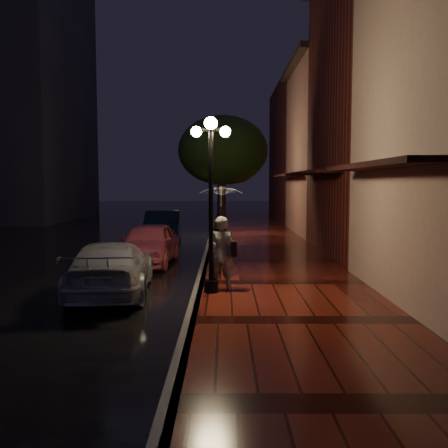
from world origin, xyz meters
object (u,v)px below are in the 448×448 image
(woman_with_umbrella, at_px, (221,221))
(pink_car, at_px, (149,243))
(silver_car, at_px, (112,268))
(navy_car, at_px, (163,227))
(parking_meter, at_px, (230,246))
(streetlamp_near, at_px, (211,194))
(street_tree, at_px, (223,153))
(streetlamp_far, at_px, (218,188))

(woman_with_umbrella, bearing_deg, pink_car, -57.00)
(silver_car, relative_size, woman_with_umbrella, 1.79)
(navy_car, xyz_separation_m, parking_meter, (3.09, -8.09, 0.12))
(silver_car, xyz_separation_m, woman_with_umbrella, (2.81, -0.18, 1.21))
(navy_car, height_order, silver_car, navy_car)
(streetlamp_near, height_order, street_tree, street_tree)
(streetlamp_far, relative_size, silver_car, 0.91)
(streetlamp_near, bearing_deg, parking_meter, 81.14)
(street_tree, distance_m, woman_with_umbrella, 11.03)
(street_tree, distance_m, parking_meter, 8.52)
(woman_with_umbrella, bearing_deg, streetlamp_near, 46.02)
(street_tree, bearing_deg, pink_car, -114.17)
(silver_car, bearing_deg, parking_meter, -142.89)
(streetlamp_near, height_order, silver_car, streetlamp_near)
(street_tree, xyz_separation_m, woman_with_umbrella, (-0.01, -10.78, -2.34))
(navy_car, distance_m, parking_meter, 8.66)
(streetlamp_near, distance_m, woman_with_umbrella, 0.78)
(streetlamp_near, height_order, pink_car, streetlamp_near)
(street_tree, bearing_deg, parking_meter, -88.28)
(parking_meter, bearing_deg, street_tree, 93.24)
(parking_meter, bearing_deg, streetlamp_far, 94.13)
(street_tree, relative_size, parking_meter, 4.76)
(streetlamp_far, height_order, street_tree, street_tree)
(pink_car, height_order, navy_car, navy_car)
(navy_car, bearing_deg, woman_with_umbrella, -78.91)
(streetlamp_far, relative_size, pink_car, 1.00)
(streetlamp_far, height_order, silver_car, streetlamp_far)
(street_tree, height_order, navy_car, street_tree)
(streetlamp_far, bearing_deg, streetlamp_near, -90.00)
(street_tree, height_order, silver_car, street_tree)
(parking_meter, bearing_deg, streetlamp_near, -97.34)
(pink_car, bearing_deg, woman_with_umbrella, -60.24)
(silver_car, relative_size, parking_meter, 3.89)
(pink_car, bearing_deg, navy_car, 94.82)
(woman_with_umbrella, relative_size, parking_meter, 2.17)
(pink_car, xyz_separation_m, navy_car, (-0.26, 6.04, 0.03))
(navy_car, bearing_deg, streetlamp_far, 43.21)
(street_tree, bearing_deg, silver_car, -104.89)
(street_tree, bearing_deg, woman_with_umbrella, -90.03)
(streetlamp_near, height_order, streetlamp_far, same)
(streetlamp_near, relative_size, silver_car, 0.91)
(streetlamp_near, bearing_deg, silver_car, 171.29)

